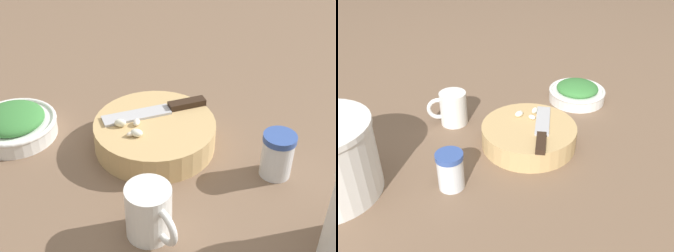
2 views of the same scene
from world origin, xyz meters
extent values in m
plane|color=brown|center=(0.00, 0.00, 0.00)|extent=(5.00, 5.00, 0.00)
cylinder|color=tan|center=(0.05, -0.04, 0.03)|extent=(0.24, 0.24, 0.05)
cube|color=black|center=(-0.02, -0.08, 0.06)|extent=(0.08, 0.03, 0.01)
cube|color=#B2B2B7|center=(0.08, -0.07, 0.06)|extent=(0.14, 0.05, 0.01)
ellipsoid|color=#EFE3D0|center=(0.09, -0.05, 0.06)|extent=(0.02, 0.02, 0.01)
ellipsoid|color=white|center=(0.12, -0.05, 0.06)|extent=(0.03, 0.02, 0.02)
ellipsoid|color=silver|center=(0.10, -0.01, 0.06)|extent=(0.02, 0.01, 0.01)
ellipsoid|color=silver|center=(0.09, -0.01, 0.06)|extent=(0.03, 0.03, 0.01)
cylinder|color=silver|center=(0.32, -0.15, 0.02)|extent=(0.17, 0.17, 0.03)
torus|color=silver|center=(0.32, -0.15, 0.03)|extent=(0.17, 0.17, 0.01)
ellipsoid|color=#387A38|center=(0.32, -0.15, 0.04)|extent=(0.12, 0.12, 0.04)
cylinder|color=silver|center=(-0.14, 0.09, 0.04)|extent=(0.06, 0.06, 0.07)
cylinder|color=#334F99|center=(-0.14, 0.09, 0.08)|extent=(0.06, 0.06, 0.01)
cylinder|color=silver|center=(0.11, 0.17, 0.05)|extent=(0.07, 0.07, 0.09)
torus|color=silver|center=(0.09, 0.21, 0.05)|extent=(0.03, 0.06, 0.06)
camera|label=1|loc=(0.20, 0.67, 0.57)|focal=50.00mm
camera|label=2|loc=(-0.72, -0.16, 0.54)|focal=40.00mm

